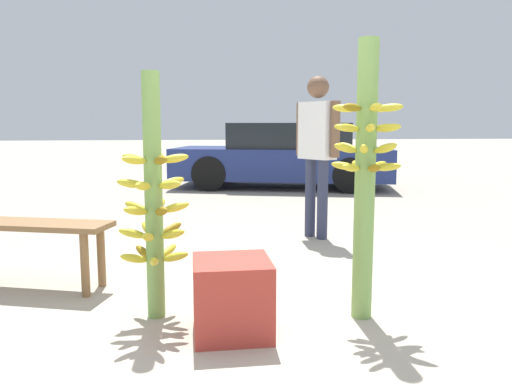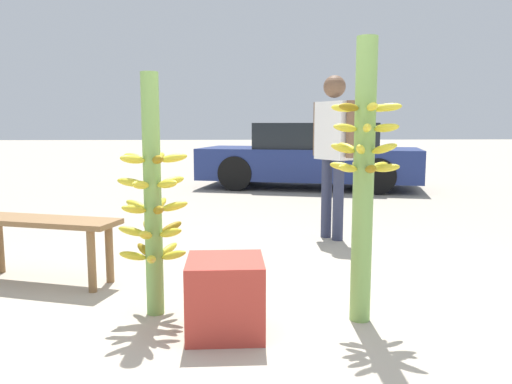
{
  "view_description": "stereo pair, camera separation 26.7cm",
  "coord_description": "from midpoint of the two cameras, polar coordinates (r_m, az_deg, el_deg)",
  "views": [
    {
      "loc": [
        -0.43,
        -2.78,
        1.21
      ],
      "look_at": [
        0.02,
        0.47,
        0.77
      ],
      "focal_mm": 35.0,
      "sensor_mm": 36.0,
      "label": 1
    },
    {
      "loc": [
        -0.16,
        -2.81,
        1.21
      ],
      "look_at": [
        0.02,
        0.47,
        0.77
      ],
      "focal_mm": 35.0,
      "sensor_mm": 36.0,
      "label": 2
    }
  ],
  "objects": [
    {
      "name": "produce_crate",
      "position": [
        2.97,
        -0.91,
        -11.82
      ],
      "size": [
        0.44,
        0.44,
        0.44
      ],
      "color": "#B2382D",
      "rests_on": "ground_plane"
    },
    {
      "name": "banana_stalk_center",
      "position": [
        3.1,
        14.63,
        2.11
      ],
      "size": [
        0.43,
        0.43,
        1.72
      ],
      "color": "#7AA851",
      "rests_on": "ground_plane"
    },
    {
      "name": "banana_stalk_left",
      "position": [
        3.17,
        -9.39,
        -0.94
      ],
      "size": [
        0.45,
        0.45,
        1.53
      ],
      "color": "#7AA851",
      "rests_on": "ground_plane"
    },
    {
      "name": "ground_plane",
      "position": [
        3.06,
        2.72,
        -15.68
      ],
      "size": [
        80.0,
        80.0,
        0.0
      ],
      "primitive_type": "plane",
      "color": "#A89E8C"
    },
    {
      "name": "market_bench",
      "position": [
        4.13,
        -21.63,
        -4.08
      ],
      "size": [
        1.28,
        0.7,
        0.5
      ],
      "rotation": [
        0.0,
        0.0,
        -0.31
      ],
      "color": "olive",
      "rests_on": "ground_plane"
    },
    {
      "name": "vendor_person",
      "position": [
        5.34,
        10.27,
        5.68
      ],
      "size": [
        0.39,
        0.57,
        1.72
      ],
      "rotation": [
        0.0,
        0.0,
        2.11
      ],
      "color": "#2D334C",
      "rests_on": "ground_plane"
    },
    {
      "name": "parked_car",
      "position": [
        9.81,
        7.13,
        4.08
      ],
      "size": [
        4.45,
        2.69,
        1.26
      ],
      "rotation": [
        0.0,
        0.0,
        1.31
      ],
      "color": "navy",
      "rests_on": "ground_plane"
    }
  ]
}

